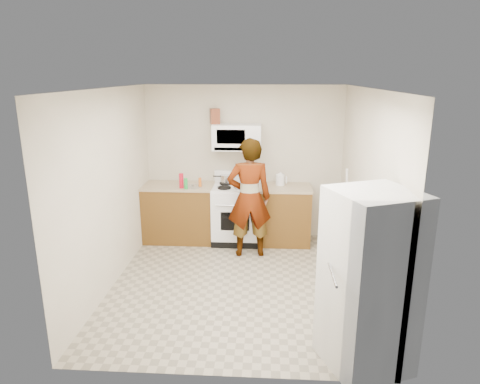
# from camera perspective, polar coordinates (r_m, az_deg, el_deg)

# --- Properties ---
(floor) EXTENTS (3.60, 3.60, 0.00)m
(floor) POSITION_cam_1_polar(r_m,az_deg,el_deg) (5.76, -0.51, -12.05)
(floor) COLOR gray
(floor) RESTS_ON ground
(back_wall) EXTENTS (3.20, 0.02, 2.50)m
(back_wall) POSITION_cam_1_polar(r_m,az_deg,el_deg) (7.04, 0.50, 3.91)
(back_wall) COLOR beige
(back_wall) RESTS_ON floor
(right_wall) EXTENTS (0.02, 3.60, 2.50)m
(right_wall) POSITION_cam_1_polar(r_m,az_deg,el_deg) (5.43, 16.44, -0.27)
(right_wall) COLOR beige
(right_wall) RESTS_ON floor
(cabinet_left) EXTENTS (1.12, 0.62, 0.90)m
(cabinet_left) POSITION_cam_1_polar(r_m,az_deg,el_deg) (7.09, -8.08, -2.85)
(cabinet_left) COLOR brown
(cabinet_left) RESTS_ON floor
(counter_left) EXTENTS (1.14, 0.64, 0.03)m
(counter_left) POSITION_cam_1_polar(r_m,az_deg,el_deg) (6.96, -8.22, 0.80)
(counter_left) COLOR tan
(counter_left) RESTS_ON cabinet_left
(cabinet_right) EXTENTS (0.80, 0.62, 0.90)m
(cabinet_right) POSITION_cam_1_polar(r_m,az_deg,el_deg) (6.96, 5.96, -3.15)
(cabinet_right) COLOR brown
(cabinet_right) RESTS_ON floor
(counter_right) EXTENTS (0.82, 0.64, 0.03)m
(counter_right) POSITION_cam_1_polar(r_m,az_deg,el_deg) (6.82, 6.07, 0.58)
(counter_right) COLOR tan
(counter_right) RESTS_ON cabinet_right
(gas_range) EXTENTS (0.76, 0.65, 1.13)m
(gas_range) POSITION_cam_1_polar(r_m,az_deg,el_deg) (6.95, -0.47, -2.78)
(gas_range) COLOR white
(gas_range) RESTS_ON floor
(microwave) EXTENTS (0.76, 0.38, 0.40)m
(microwave) POSITION_cam_1_polar(r_m,az_deg,el_deg) (6.79, -0.42, 7.34)
(microwave) COLOR white
(microwave) RESTS_ON back_wall
(person) EXTENTS (0.70, 0.51, 1.79)m
(person) POSITION_cam_1_polar(r_m,az_deg,el_deg) (6.30, 1.23, -0.81)
(person) COLOR tan
(person) RESTS_ON floor
(fridge) EXTENTS (0.91, 0.91, 1.70)m
(fridge) POSITION_cam_1_polar(r_m,az_deg,el_deg) (4.13, 16.83, -11.35)
(fridge) COLOR silver
(fridge) RESTS_ON floor
(kettle) EXTENTS (0.16, 0.16, 0.17)m
(kettle) POSITION_cam_1_polar(r_m,az_deg,el_deg) (6.89, 5.39, 1.64)
(kettle) COLOR white
(kettle) RESTS_ON counter_right
(jug) EXTENTS (0.18, 0.18, 0.24)m
(jug) POSITION_cam_1_polar(r_m,az_deg,el_deg) (6.83, -3.37, 10.07)
(jug) COLOR maroon
(jug) RESTS_ON microwave
(saucepan) EXTENTS (0.27, 0.27, 0.11)m
(saucepan) POSITION_cam_1_polar(r_m,az_deg,el_deg) (6.98, -1.75, 1.80)
(saucepan) COLOR silver
(saucepan) RESTS_ON gas_range
(tray) EXTENTS (0.29, 0.24, 0.05)m
(tray) POSITION_cam_1_polar(r_m,az_deg,el_deg) (6.70, 0.32, 0.73)
(tray) COLOR silver
(tray) RESTS_ON gas_range
(bottle_spray) EXTENTS (0.07, 0.07, 0.23)m
(bottle_spray) POSITION_cam_1_polar(r_m,az_deg,el_deg) (6.74, -7.83, 1.49)
(bottle_spray) COLOR red
(bottle_spray) RESTS_ON counter_left
(bottle_hot_sauce) EXTENTS (0.06, 0.06, 0.15)m
(bottle_hot_sauce) POSITION_cam_1_polar(r_m,az_deg,el_deg) (6.78, -5.36, 1.29)
(bottle_hot_sauce) COLOR #CC5B16
(bottle_hot_sauce) RESTS_ON counter_left
(bottle_green_cap) EXTENTS (0.07, 0.07, 0.17)m
(bottle_green_cap) POSITION_cam_1_polar(r_m,az_deg,el_deg) (6.67, -7.23, 1.12)
(bottle_green_cap) COLOR #1A9134
(bottle_green_cap) RESTS_ON counter_left
(pot_lid) EXTENTS (0.28, 0.28, 0.01)m
(pot_lid) POSITION_cam_1_polar(r_m,az_deg,el_deg) (6.79, -6.33, 0.71)
(pot_lid) COLOR white
(pot_lid) RESTS_ON counter_left
(broom) EXTENTS (0.16, 0.28, 1.37)m
(broom) POSITION_cam_1_polar(r_m,az_deg,el_deg) (6.47, 14.04, -2.70)
(broom) COLOR white
(broom) RESTS_ON floor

